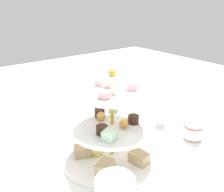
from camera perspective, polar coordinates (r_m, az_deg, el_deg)
ground_plane at (r=0.72m, az=-0.00°, el=-13.86°), size 2.40×2.40×0.00m
tiered_serving_stand at (r=0.67m, az=-0.04°, el=-8.44°), size 0.28×0.28×0.26m
water_glass_short_left at (r=0.89m, az=10.60°, el=-3.96°), size 0.06×0.06×0.08m
teacup_with_saucer at (r=0.82m, az=18.26°, el=-7.99°), size 0.09×0.09×0.05m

